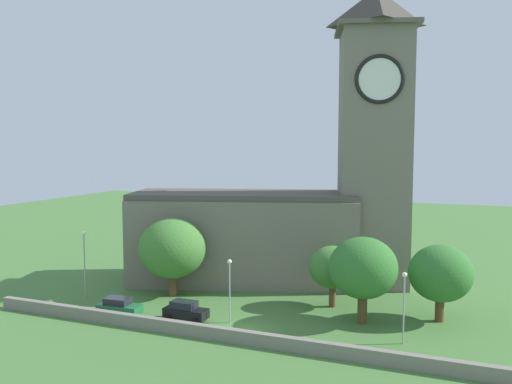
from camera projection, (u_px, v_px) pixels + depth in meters
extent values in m
plane|color=#477538|center=(295.00, 289.00, 63.32)|extent=(200.00, 200.00, 0.00)
cube|color=slate|center=(244.00, 239.00, 66.88)|extent=(29.09, 18.09, 10.35)
cube|color=#524C43|center=(244.00, 195.00, 66.38)|extent=(28.84, 17.29, 0.70)
cube|color=slate|center=(373.00, 160.00, 64.68)|extent=(9.86, 9.86, 30.16)
cube|color=#5B554B|center=(376.00, 29.00, 63.28)|extent=(11.44, 11.44, 0.50)
pyramid|color=#403C35|center=(376.00, 8.00, 63.06)|extent=(10.36, 10.36, 4.33)
cylinder|color=white|center=(380.00, 79.00, 59.89)|extent=(4.85, 1.61, 5.04)
torus|color=black|center=(380.00, 79.00, 59.89)|extent=(5.38, 2.07, 5.50)
cylinder|color=white|center=(409.00, 83.00, 63.52)|extent=(1.61, 4.85, 5.04)
torus|color=black|center=(409.00, 83.00, 63.52)|extent=(2.07, 5.38, 5.50)
cube|color=gray|center=(230.00, 335.00, 46.57)|extent=(51.27, 0.70, 1.17)
cube|color=#1E6B38|center=(120.00, 309.00, 53.49)|extent=(4.47, 2.06, 0.83)
cube|color=#1E232B|center=(118.00, 301.00, 53.49)|extent=(2.54, 1.72, 0.66)
cylinder|color=black|center=(138.00, 311.00, 53.91)|extent=(0.69, 0.36, 0.67)
cylinder|color=black|center=(128.00, 317.00, 52.22)|extent=(0.69, 0.36, 0.67)
cylinder|color=black|center=(112.00, 309.00, 54.84)|extent=(0.69, 0.36, 0.67)
cylinder|color=black|center=(102.00, 314.00, 53.15)|extent=(0.69, 0.36, 0.67)
cube|color=black|center=(186.00, 313.00, 52.04)|extent=(4.30, 1.72, 0.88)
cube|color=#1E232B|center=(184.00, 305.00, 52.04)|extent=(2.41, 1.51, 0.70)
cylinder|color=black|center=(204.00, 316.00, 52.31)|extent=(0.70, 0.31, 0.70)
cylinder|color=black|center=(195.00, 322.00, 50.74)|extent=(0.70, 0.31, 0.70)
cylinder|color=black|center=(177.00, 313.00, 53.41)|extent=(0.70, 0.31, 0.70)
cylinder|color=black|center=(168.00, 318.00, 51.84)|extent=(0.70, 0.31, 0.70)
cylinder|color=#9EA0A5|center=(85.00, 267.00, 59.19)|extent=(0.14, 0.14, 7.07)
sphere|color=#F4EFCC|center=(84.00, 233.00, 58.84)|extent=(0.44, 0.44, 0.44)
cylinder|color=#9EA0A5|center=(230.00, 293.00, 51.31)|extent=(0.14, 0.14, 5.70)
sphere|color=#F4EFCC|center=(230.00, 262.00, 51.03)|extent=(0.44, 0.44, 0.44)
cylinder|color=#9EA0A5|center=(404.00, 311.00, 45.89)|extent=(0.14, 0.14, 5.79)
sphere|color=#F4EFCC|center=(405.00, 275.00, 45.60)|extent=(0.44, 0.44, 0.44)
cylinder|color=brown|center=(173.00, 284.00, 60.57)|extent=(1.05, 1.05, 2.61)
ellipsoid|color=#427A33|center=(172.00, 248.00, 60.19)|extent=(7.48, 7.48, 6.74)
cylinder|color=brown|center=(332.00, 296.00, 56.48)|extent=(0.69, 0.69, 2.38)
ellipsoid|color=#427A33|center=(333.00, 267.00, 56.20)|extent=(4.92, 4.92, 4.43)
cylinder|color=brown|center=(362.00, 308.00, 51.34)|extent=(0.91, 0.91, 2.93)
ellipsoid|color=#33702D|center=(363.00, 268.00, 50.99)|extent=(6.48, 6.48, 5.83)
cylinder|color=brown|center=(440.00, 309.00, 51.87)|extent=(0.85, 0.85, 2.43)
ellipsoid|color=#33702D|center=(441.00, 273.00, 51.55)|extent=(6.05, 6.05, 5.44)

